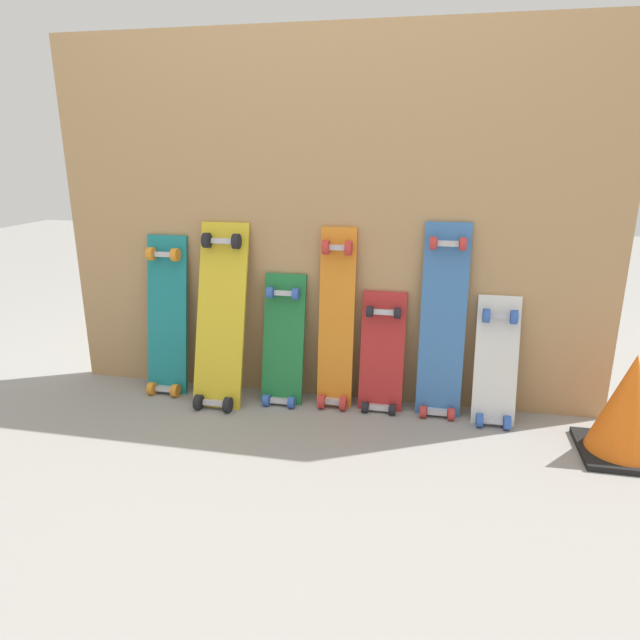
{
  "coord_description": "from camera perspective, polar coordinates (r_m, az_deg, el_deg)",
  "views": [
    {
      "loc": [
        0.49,
        -2.43,
        1.15
      ],
      "look_at": [
        0.0,
        -0.07,
        0.42
      ],
      "focal_mm": 31.57,
      "sensor_mm": 36.0,
      "label": 1
    }
  ],
  "objects": [
    {
      "name": "skateboard_green",
      "position": [
        2.64,
        -3.78,
        -2.73
      ],
      "size": [
        0.2,
        0.2,
        0.67
      ],
      "color": "#1E7238",
      "rests_on": "ground"
    },
    {
      "name": "ground_plane",
      "position": [
        2.73,
        0.3,
        -7.98
      ],
      "size": [
        12.0,
        12.0,
        0.0
      ],
      "primitive_type": "plane",
      "color": "gray"
    },
    {
      "name": "skateboard_white",
      "position": [
        2.56,
        17.4,
        -4.69
      ],
      "size": [
        0.18,
        0.22,
        0.62
      ],
      "color": "silver",
      "rests_on": "ground"
    },
    {
      "name": "skateboard_teal",
      "position": [
        2.82,
        -15.27,
        -0.21
      ],
      "size": [
        0.2,
        0.2,
        0.83
      ],
      "color": "#197A7F",
      "rests_on": "ground"
    },
    {
      "name": "skateboard_red",
      "position": [
        2.58,
        6.28,
        -4.0
      ],
      "size": [
        0.2,
        0.18,
        0.61
      ],
      "color": "#B22626",
      "rests_on": "ground"
    },
    {
      "name": "skateboard_orange",
      "position": [
        2.56,
        1.64,
        -0.57
      ],
      "size": [
        0.16,
        0.18,
        0.89
      ],
      "color": "orange",
      "rests_on": "ground"
    },
    {
      "name": "traffic_cone",
      "position": [
        2.48,
        28.83,
        -7.71
      ],
      "size": [
        0.32,
        0.32,
        0.42
      ],
      "color": "black",
      "rests_on": "ground"
    },
    {
      "name": "skateboard_yellow",
      "position": [
        2.64,
        -10.09,
        -0.23
      ],
      "size": [
        0.23,
        0.31,
        0.89
      ],
      "color": "gold",
      "rests_on": "ground"
    },
    {
      "name": "plywood_wall_panel",
      "position": [
        2.57,
        0.65,
        9.64
      ],
      "size": [
        2.54,
        0.04,
        1.65
      ],
      "primitive_type": "cube",
      "color": "tan",
      "rests_on": "ground"
    },
    {
      "name": "skateboard_blue",
      "position": [
        2.53,
        12.3,
        -0.91
      ],
      "size": [
        0.2,
        0.18,
        0.92
      ],
      "color": "#386BAD",
      "rests_on": "ground"
    }
  ]
}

